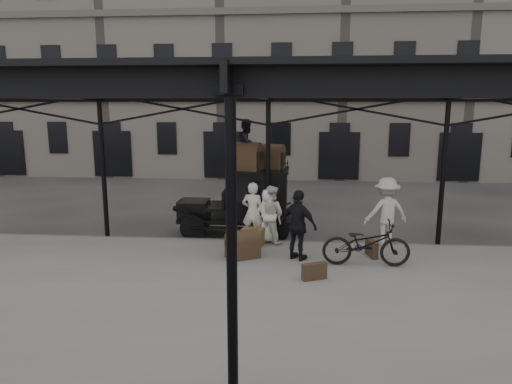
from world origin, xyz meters
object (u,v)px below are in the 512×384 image
porter_left (253,212)px  steamer_trunk_roof_near (245,158)px  taxi (249,199)px  bicycle (366,243)px  steamer_trunk_platform (243,246)px  porter_official (298,225)px

porter_left → steamer_trunk_roof_near: steamer_trunk_roof_near is taller
taxi → porter_left: 1.19m
bicycle → steamer_trunk_roof_near: (-3.36, 2.70, 1.81)m
steamer_trunk_platform → porter_left: bearing=56.1°
porter_official → steamer_trunk_roof_near: steamer_trunk_roof_near is taller
porter_official → steamer_trunk_roof_near: (-1.65, 2.40, 1.46)m
taxi → steamer_trunk_roof_near: steamer_trunk_roof_near is taller
porter_left → bicycle: 3.54m
porter_left → steamer_trunk_roof_near: 1.78m
porter_official → steamer_trunk_roof_near: 3.26m
porter_left → steamer_trunk_platform: porter_left is taller
porter_official → steamer_trunk_platform: porter_official is taller
taxi → porter_left: taxi is taller
porter_left → steamer_trunk_roof_near: (-0.32, 0.91, 1.49)m
taxi → porter_official: size_ratio=1.96×
porter_official → bicycle: size_ratio=0.85×
taxi → bicycle: size_ratio=1.66×
porter_left → porter_official: 2.00m
steamer_trunk_roof_near → steamer_trunk_platform: size_ratio=1.16×
taxi → porter_left: size_ratio=2.03×
porter_left → steamer_trunk_roof_near: bearing=-59.9°
porter_official → steamer_trunk_roof_near: bearing=-21.8°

